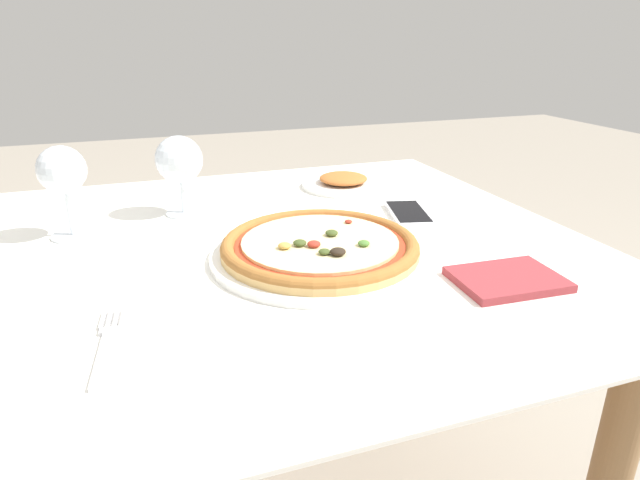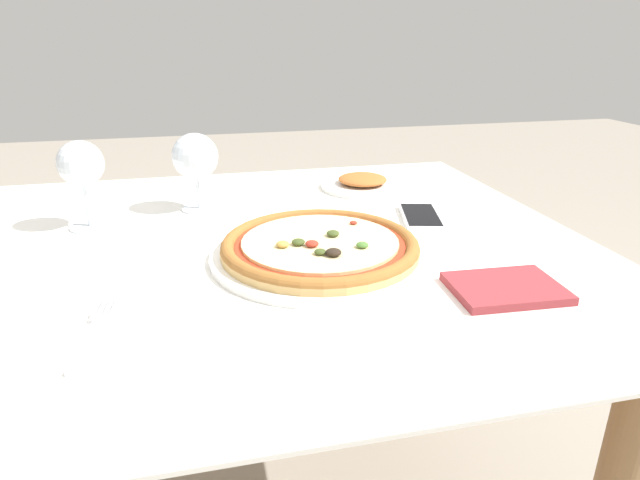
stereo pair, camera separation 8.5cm
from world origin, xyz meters
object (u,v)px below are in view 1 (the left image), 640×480
(wine_glass_far_right, at_px, (62,173))
(dining_table, at_px, (251,293))
(wine_glass_far_left, at_px, (179,161))
(side_plate, at_px, (343,182))
(fork, at_px, (107,343))
(pizza_plate, at_px, (320,248))
(cell_phone, at_px, (408,213))

(wine_glass_far_right, bearing_deg, dining_table, -27.66)
(wine_glass_far_left, relative_size, wine_glass_far_right, 0.96)
(wine_glass_far_right, xyz_separation_m, side_plate, (0.57, 0.14, -0.10))
(wine_glass_far_right, bearing_deg, fork, -80.73)
(pizza_plate, bearing_deg, side_plate, 63.43)
(wine_glass_far_left, xyz_separation_m, wine_glass_far_right, (-0.20, -0.06, 0.01))
(wine_glass_far_left, distance_m, side_plate, 0.39)
(wine_glass_far_right, height_order, side_plate, wine_glass_far_right)
(fork, distance_m, wine_glass_far_left, 0.48)
(pizza_plate, height_order, side_plate, pizza_plate)
(wine_glass_far_left, bearing_deg, side_plate, 11.91)
(pizza_plate, height_order, wine_glass_far_right, wine_glass_far_right)
(dining_table, xyz_separation_m, cell_phone, (0.33, 0.05, 0.09))
(cell_phone, bearing_deg, side_plate, 100.69)
(cell_phone, bearing_deg, fork, -151.57)
(cell_phone, bearing_deg, dining_table, -170.88)
(side_plate, bearing_deg, dining_table, -134.57)
(dining_table, height_order, wine_glass_far_right, wine_glass_far_right)
(wine_glass_far_right, xyz_separation_m, cell_phone, (0.61, -0.10, -0.11))
(fork, relative_size, side_plate, 0.89)
(side_plate, bearing_deg, wine_glass_far_right, -166.14)
(pizza_plate, height_order, wine_glass_far_left, wine_glass_far_left)
(pizza_plate, xyz_separation_m, side_plate, (0.19, 0.37, -0.01))
(fork, xyz_separation_m, cell_phone, (0.55, 0.30, 0.00))
(side_plate, bearing_deg, pizza_plate, -116.57)
(wine_glass_far_right, bearing_deg, pizza_plate, -31.27)
(wine_glass_far_right, relative_size, side_plate, 0.85)
(wine_glass_far_right, bearing_deg, wine_glass_far_left, 17.42)
(wine_glass_far_right, bearing_deg, side_plate, 13.86)
(pizza_plate, distance_m, wine_glass_far_left, 0.36)
(wine_glass_far_left, bearing_deg, wine_glass_far_right, -162.58)
(dining_table, distance_m, side_plate, 0.42)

